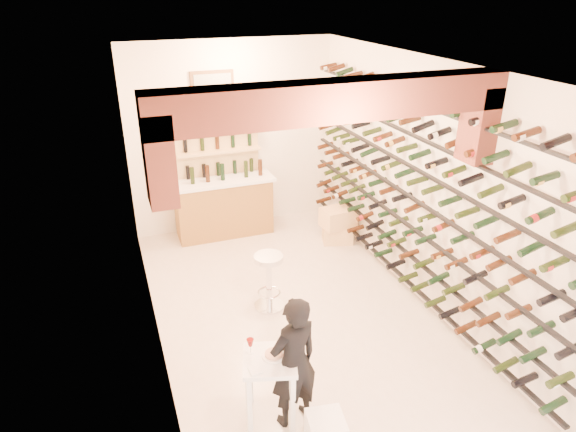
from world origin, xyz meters
The scene contains 10 objects.
ground centered at (0.00, 0.00, 0.00)m, with size 6.00×6.00×0.00m, color beige.
room_shell centered at (0.00, -0.26, 2.25)m, with size 3.52×6.02×3.21m.
wine_rack centered at (1.53, 0.00, 1.55)m, with size 0.32×5.70×2.56m.
back_counter centered at (-0.30, 2.65, 0.53)m, with size 1.70×0.62×1.29m.
back_shelving centered at (-0.30, 2.89, 1.17)m, with size 1.40×0.31×2.73m.
tasting_table centered at (-0.86, -1.53, 0.60)m, with size 0.63×0.63×0.89m.
person centered at (-0.66, -1.64, 0.71)m, with size 0.52×0.34×1.43m, color black.
chrome_barstool centered at (-0.27, 0.29, 0.45)m, with size 0.41×0.41×0.79m.
crate_lower centered at (1.40, 1.69, 0.15)m, with size 0.49×0.34×0.29m, color #E4B77D.
crate_upper centered at (1.40, 1.69, 0.45)m, with size 0.55×0.38×0.32m, color #E4B77D.
Camera 1 is at (-2.02, -5.17, 3.99)m, focal length 31.67 mm.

